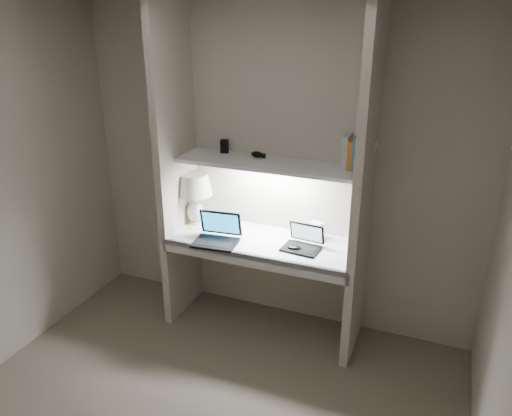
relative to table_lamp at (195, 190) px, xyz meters
The scene contains 17 objects.
back_wall 0.69m from the table_lamp, 15.91° to the left, with size 3.20×0.01×2.50m, color beige.
alcove_panel_left 0.24m from the table_lamp, 135.82° to the right, with size 0.06×0.55×2.50m, color beige.
alcove_panel_right 1.38m from the table_lamp, ahead, with size 0.06×0.55×2.50m, color beige.
desk 0.71m from the table_lamp, ahead, with size 1.40×0.55×0.04m, color white.
desk_apron 0.80m from the table_lamp, 29.28° to the right, with size 1.46×0.03×0.10m, color silver.
shelf 0.70m from the table_lamp, ahead, with size 1.40×0.36×0.03m, color silver.
strip_light 0.69m from the table_lamp, ahead, with size 0.60×0.04×0.01m, color white.
table_lamp is the anchor object (origin of this frame).
laptop_main 0.47m from the table_lamp, 37.93° to the right, with size 0.35×0.31×0.22m.
laptop_netbook 0.99m from the table_lamp, ahead, with size 0.29×0.26×0.17m.
speaker 1.03m from the table_lamp, ahead, with size 0.10×0.07×0.13m, color silver.
mouse 0.96m from the table_lamp, 11.00° to the right, with size 0.11×0.07×0.04m, color black.
cable_coil 0.94m from the table_lamp, ahead, with size 0.10×0.10×0.01m, color black.
sticky_note 0.30m from the table_lamp, 94.51° to the right, with size 0.06×0.06×0.00m, color yellow.
book_row 1.35m from the table_lamp, ahead, with size 0.22×0.16×0.24m.
shelf_box 0.44m from the table_lamp, 26.91° to the left, with size 0.06×0.04×0.11m, color black.
shelf_gadget 0.61m from the table_lamp, 10.41° to the left, with size 0.10×0.07×0.04m, color black.
Camera 1 is at (1.24, -2.01, 2.42)m, focal length 35.00 mm.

